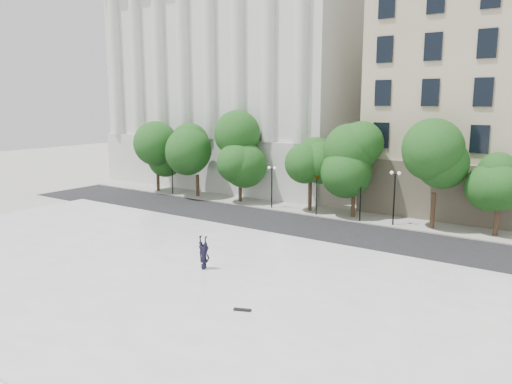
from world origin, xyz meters
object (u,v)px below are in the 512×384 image
(traffic_light_east, at_px, (361,180))
(person_lying, at_px, (204,265))
(traffic_light_west, at_px, (317,174))
(skateboard, at_px, (242,310))

(traffic_light_east, distance_m, person_lying, 17.77)
(traffic_light_west, height_order, person_lying, traffic_light_west)
(person_lying, distance_m, skateboard, 6.30)
(traffic_light_west, relative_size, traffic_light_east, 1.03)
(person_lying, height_order, skateboard, person_lying)
(traffic_light_east, relative_size, person_lying, 2.11)
(person_lying, xyz_separation_m, skateboard, (5.27, -3.44, -0.23))
(traffic_light_west, xyz_separation_m, traffic_light_east, (4.11, 0.00, -0.13))
(traffic_light_west, xyz_separation_m, person_lying, (1.95, -17.40, -3.03))
(traffic_light_west, xyz_separation_m, skateboard, (7.22, -20.84, -3.25))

